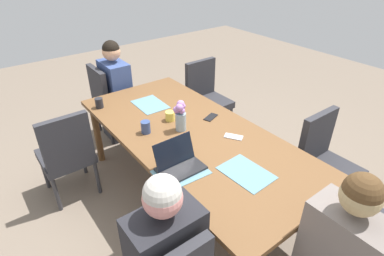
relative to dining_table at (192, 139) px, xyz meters
name	(u,v)px	position (x,y,z in m)	size (l,w,h in m)	color
ground_plane	(192,196)	(0.00, 0.00, -0.66)	(10.00, 10.00, 0.00)	#756656
dining_table	(192,139)	(0.00, 0.00, 0.00)	(2.33, 1.07, 0.72)	brown
chair_head_left_left_far	(110,98)	(-1.50, -0.10, -0.16)	(0.44, 0.44, 0.90)	#2D2D33
person_head_left_left_far	(117,96)	(-1.44, -0.03, -0.13)	(0.40, 0.36, 1.19)	#2D2D33
chair_near_right_near	(67,152)	(-0.71, -0.87, -0.16)	(0.44, 0.44, 0.90)	#2D2D33
chair_far_right_mid	(324,159)	(0.74, 0.88, -0.16)	(0.44, 0.44, 0.90)	#2D2D33
chair_far_right_far	(206,95)	(-0.89, 0.89, -0.16)	(0.44, 0.44, 0.90)	#2D2D33
flower_vase	(180,115)	(-0.10, -0.05, 0.20)	(0.10, 0.10, 0.27)	#8EA8B7
placemat_near_left_near	(181,172)	(0.37, -0.37, 0.06)	(0.36, 0.26, 0.00)	slate
placemat_head_right_left_mid	(246,173)	(0.65, -0.01, 0.06)	(0.36, 0.26, 0.00)	slate
placemat_head_left_left_far	(150,104)	(-0.67, -0.01, 0.06)	(0.36, 0.26, 0.00)	slate
laptop_near_left_near	(179,163)	(0.32, -0.36, 0.11)	(0.22, 0.32, 0.21)	black
coffee_mug_near_left	(99,103)	(-0.92, -0.43, 0.11)	(0.08, 0.08, 0.10)	#232328
coffee_mug_near_right	(170,116)	(-0.30, -0.02, 0.11)	(0.09, 0.09, 0.08)	#DBC64C
coffee_mug_centre_left	(146,127)	(-0.24, -0.30, 0.12)	(0.08, 0.08, 0.11)	#33477A
phone_black	(211,117)	(-0.11, 0.30, 0.07)	(0.15, 0.07, 0.01)	black
phone_silver	(234,137)	(0.26, 0.24, 0.07)	(0.15, 0.07, 0.01)	silver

